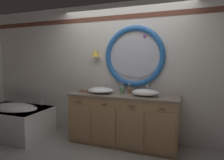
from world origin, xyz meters
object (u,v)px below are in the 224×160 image
object	(u,v)px
bathtub	(14,118)
sink_basin_left	(101,90)
toothbrush_holder_right	(129,91)
folded_hand_towel	(84,91)
sink_basin_right	(146,93)
soap_dispenser	(122,90)
toothbrush_holder_left	(122,89)

from	to	relation	value
bathtub	sink_basin_left	size ratio (longest dim) A/B	3.03
bathtub	toothbrush_holder_right	world-z (taller)	toothbrush_holder_right
sink_basin_left	folded_hand_towel	world-z (taller)	sink_basin_left
sink_basin_right	bathtub	bearing A→B (deg)	-172.44
bathtub	sink_basin_right	size ratio (longest dim) A/B	3.13
toothbrush_holder_right	soap_dispenser	size ratio (longest dim) A/B	1.23
sink_basin_right	toothbrush_holder_right	world-z (taller)	toothbrush_holder_right
toothbrush_holder_right	toothbrush_holder_left	bearing A→B (deg)	151.24
toothbrush_holder_left	soap_dispenser	xyz separation A→B (m)	(0.06, -0.16, 0.01)
sink_basin_left	toothbrush_holder_left	size ratio (longest dim) A/B	2.45
sink_basin_right	folded_hand_towel	size ratio (longest dim) A/B	2.63
bathtub	folded_hand_towel	distance (m)	1.57
sink_basin_left	soap_dispenser	bearing A→B (deg)	10.41
sink_basin_left	toothbrush_holder_left	bearing A→B (deg)	35.80
toothbrush_holder_left	toothbrush_holder_right	xyz separation A→B (m)	(0.18, -0.10, -0.00)
toothbrush_holder_left	folded_hand_towel	size ratio (longest dim) A/B	1.11
sink_basin_right	toothbrush_holder_left	size ratio (longest dim) A/B	2.37
bathtub	sink_basin_left	xyz separation A→B (m)	(1.78, 0.34, 0.63)
toothbrush_holder_left	bathtub	bearing A→B (deg)	-164.59
folded_hand_towel	toothbrush_holder_right	bearing A→B (deg)	7.38
toothbrush_holder_left	soap_dispenser	bearing A→B (deg)	-71.32
toothbrush_holder_left	folded_hand_towel	xyz separation A→B (m)	(-0.69, -0.21, -0.04)
bathtub	soap_dispenser	world-z (taller)	soap_dispenser
bathtub	sink_basin_right	xyz separation A→B (m)	(2.60, 0.34, 0.63)
bathtub	folded_hand_towel	bearing A→B (deg)	14.76
bathtub	soap_dispenser	xyz separation A→B (m)	(2.16, 0.41, 0.64)
sink_basin_left	bathtub	bearing A→B (deg)	-169.02
folded_hand_towel	sink_basin_left	bearing A→B (deg)	-3.98
soap_dispenser	folded_hand_towel	distance (m)	0.75
sink_basin_left	toothbrush_holder_right	distance (m)	0.52
sink_basin_right	toothbrush_holder_left	distance (m)	0.55
sink_basin_right	toothbrush_holder_left	xyz separation A→B (m)	(-0.50, 0.23, -0.01)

